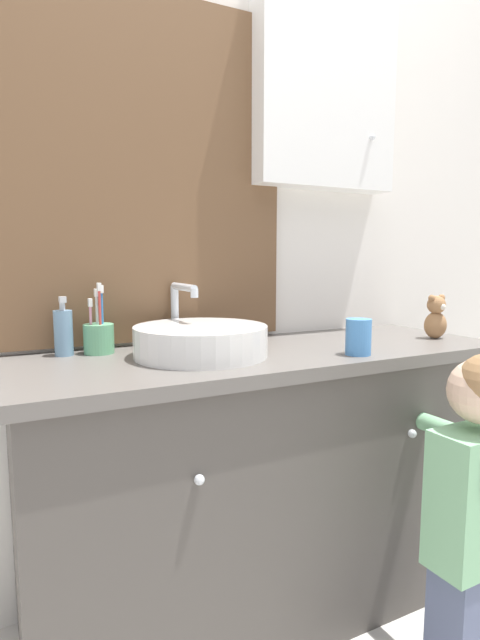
% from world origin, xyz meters
% --- Properties ---
extents(wall_back, '(3.20, 0.18, 2.50)m').
position_xyz_m(wall_back, '(0.01, 0.62, 1.28)').
color(wall_back, silver).
rests_on(wall_back, ground_plane).
extents(vanity_counter, '(1.43, 0.51, 0.79)m').
position_xyz_m(vanity_counter, '(0.00, 0.35, 0.40)').
color(vanity_counter, '#4C4742').
rests_on(vanity_counter, ground_plane).
extents(sink_basin, '(0.36, 0.41, 0.19)m').
position_xyz_m(sink_basin, '(-0.21, 0.36, 0.84)').
color(sink_basin, white).
rests_on(sink_basin, vanity_counter).
extents(toothbrush_holder, '(0.08, 0.08, 0.20)m').
position_xyz_m(toothbrush_holder, '(-0.45, 0.52, 0.84)').
color(toothbrush_holder, '#66B27F').
rests_on(toothbrush_holder, vanity_counter).
extents(soap_dispenser, '(0.05, 0.05, 0.16)m').
position_xyz_m(soap_dispenser, '(-0.54, 0.53, 0.86)').
color(soap_dispenser, '#6B93B2').
rests_on(soap_dispenser, vanity_counter).
extents(child_figure, '(0.22, 0.43, 0.84)m').
position_xyz_m(child_figure, '(0.30, -0.12, 0.48)').
color(child_figure, slate).
rests_on(child_figure, ground_plane).
extents(teddy_bear, '(0.08, 0.07, 0.14)m').
position_xyz_m(teddy_bear, '(0.59, 0.28, 0.86)').
color(teddy_bear, '#9E7047').
rests_on(teddy_bear, vanity_counter).
extents(drinking_cup, '(0.07, 0.07, 0.10)m').
position_xyz_m(drinking_cup, '(0.18, 0.18, 0.84)').
color(drinking_cup, '#4789D1').
rests_on(drinking_cup, vanity_counter).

